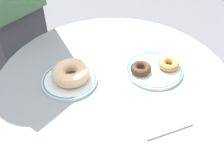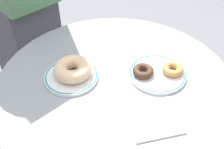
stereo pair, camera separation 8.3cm
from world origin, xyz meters
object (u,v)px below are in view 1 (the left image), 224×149
(paper_napkin, at_px, (159,114))
(plate_right, at_px, (154,70))
(donut_old_fashioned, at_px, (169,64))
(donut_glazed, at_px, (71,73))
(donut_chocolate, at_px, (141,68))
(plate_left, at_px, (70,80))
(cafe_table, at_px, (114,123))

(paper_napkin, bearing_deg, plate_right, 70.52)
(donut_old_fashioned, bearing_deg, donut_glazed, 173.16)
(donut_chocolate, bearing_deg, donut_old_fashioned, -3.35)
(paper_napkin, bearing_deg, donut_old_fashioned, 57.24)
(plate_left, xyz_separation_m, donut_glazed, (0.01, 0.00, 0.03))
(plate_left, height_order, donut_glazed, donut_glazed)
(cafe_table, height_order, paper_napkin, paper_napkin)
(donut_chocolate, distance_m, paper_napkin, 0.18)
(plate_right, bearing_deg, plate_left, 173.50)
(plate_right, bearing_deg, donut_glazed, 172.91)
(cafe_table, distance_m, plate_left, 0.27)
(donut_chocolate, xyz_separation_m, paper_napkin, (-0.01, -0.18, -0.02))
(donut_glazed, relative_size, paper_napkin, 0.87)
(plate_left, distance_m, plate_right, 0.28)
(donut_old_fashioned, relative_size, paper_napkin, 0.49)
(plate_left, distance_m, donut_glazed, 0.03)
(donut_old_fashioned, distance_m, paper_napkin, 0.20)
(cafe_table, relative_size, plate_left, 4.39)
(plate_right, xyz_separation_m, donut_glazed, (-0.27, 0.03, 0.03))
(plate_left, height_order, donut_old_fashioned, donut_old_fashioned)
(plate_right, xyz_separation_m, donut_old_fashioned, (0.05, -0.00, 0.02))
(donut_glazed, height_order, paper_napkin, donut_glazed)
(donut_glazed, xyz_separation_m, donut_old_fashioned, (0.32, -0.04, -0.01))
(plate_right, bearing_deg, cafe_table, -177.80)
(cafe_table, xyz_separation_m, plate_right, (0.14, 0.01, 0.23))
(cafe_table, relative_size, donut_chocolate, 11.25)
(cafe_table, height_order, donut_glazed, donut_glazed)
(donut_chocolate, bearing_deg, plate_right, -1.28)
(donut_old_fashioned, bearing_deg, cafe_table, -179.76)
(cafe_table, bearing_deg, plate_left, 165.10)
(donut_glazed, relative_size, donut_chocolate, 1.78)
(donut_glazed, bearing_deg, plate_right, -7.09)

